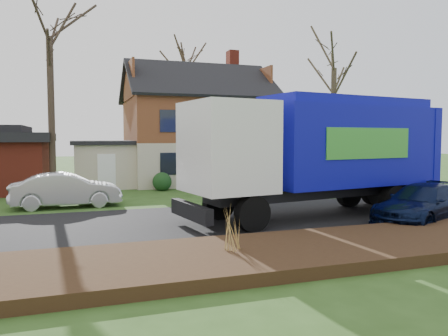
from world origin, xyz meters
name	(u,v)px	position (x,y,z in m)	size (l,w,h in m)	color
ground	(243,219)	(0.00, 0.00, 0.00)	(120.00, 120.00, 0.00)	#284617
road	(243,219)	(0.00, 0.00, 0.01)	(80.00, 7.00, 0.02)	black
mulch_verge	(318,250)	(0.00, -5.30, 0.15)	(80.00, 3.50, 0.30)	black
main_house	(189,123)	(1.49, 13.91, 4.03)	(12.95, 8.95, 9.26)	beige
garbage_truck	(323,148)	(3.16, -0.33, 2.64)	(11.00, 4.51, 4.58)	black
silver_sedan	(66,190)	(-6.27, 5.07, 0.76)	(1.60, 4.59, 1.51)	#B3B6BB
navy_wagon	(422,204)	(5.74, -2.77, 0.69)	(1.93, 4.76, 1.38)	black
tree_front_west	(49,13)	(-7.02, 9.70, 9.46)	(3.86, 3.86, 11.48)	#392D22
tree_front_east	(334,49)	(9.83, 9.34, 8.64)	(3.83, 3.83, 10.63)	#463B2A
tree_back	(186,50)	(3.53, 23.04, 10.76)	(4.07, 4.07, 12.90)	#423227
grass_clump_mid	(231,229)	(-2.33, -5.15, 0.82)	(0.37, 0.31, 1.04)	#A18147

